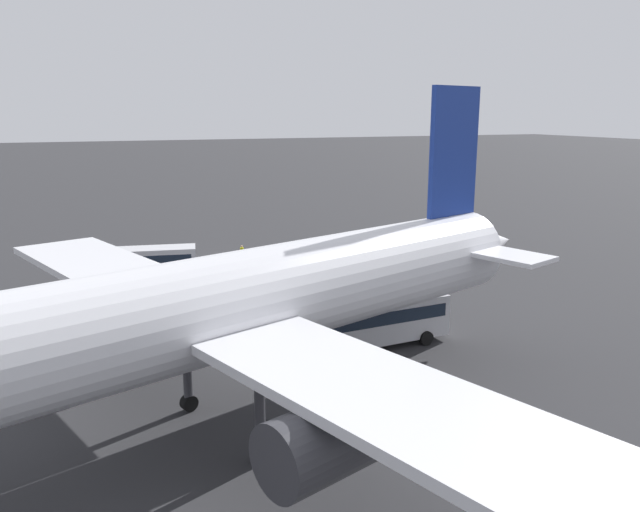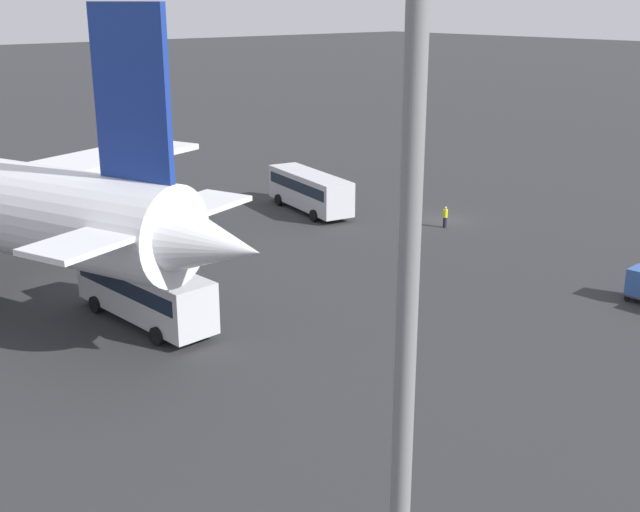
{
  "view_description": "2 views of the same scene",
  "coord_description": "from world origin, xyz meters",
  "views": [
    {
      "loc": [
        15.2,
        66.07,
        15.87
      ],
      "look_at": [
        -5.17,
        15.7,
        3.25
      ],
      "focal_mm": 35.0,
      "sensor_mm": 36.0,
      "label": 1
    },
    {
      "loc": [
        -42.41,
        49.81,
        17.5
      ],
      "look_at": [
        -6.79,
        19.35,
        2.5
      ],
      "focal_mm": 45.0,
      "sensor_mm": 36.0,
      "label": 2
    }
  ],
  "objects": [
    {
      "name": "ground_plane",
      "position": [
        0.0,
        0.0,
        0.0
      ],
      "size": [
        600.0,
        600.0,
        0.0
      ],
      "primitive_type": "plane",
      "color": "#2D2D30"
    },
    {
      "name": "light_pole",
      "position": [
        -30.99,
        37.47,
        11.84
      ],
      "size": [
        2.8,
        0.7,
        19.58
      ],
      "color": "slate",
      "rests_on": "ground"
    },
    {
      "name": "shuttle_bus_far",
      "position": [
        -3.69,
        29.76,
        1.98
      ],
      "size": [
        10.56,
        3.57,
        3.31
      ],
      "rotation": [
        0.0,
        0.0,
        0.07
      ],
      "color": "silver",
      "rests_on": "ground"
    },
    {
      "name": "worker_person",
      "position": [
        -1.66,
        1.72,
        0.87
      ],
      "size": [
        0.38,
        0.38,
        1.74
      ],
      "color": "#1E1E2D",
      "rests_on": "ground"
    },
    {
      "name": "shuttle_bus_near",
      "position": [
        9.48,
        6.59,
        1.98
      ],
      "size": [
        10.61,
        4.54,
        3.31
      ],
      "rotation": [
        0.0,
        0.0,
        -0.18
      ],
      "color": "silver",
      "rests_on": "ground"
    }
  ]
}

